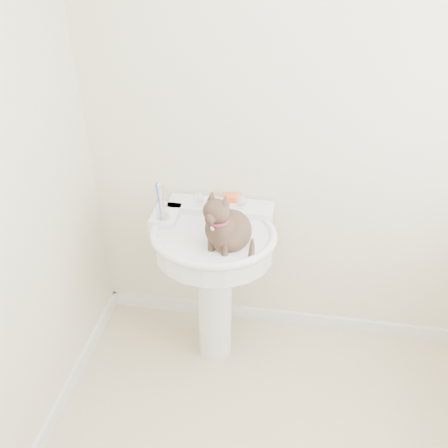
% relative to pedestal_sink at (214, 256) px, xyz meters
% --- Properties ---
extents(wall_back, '(2.20, 0.00, 2.50)m').
position_rel_pedestal_sink_xyz_m(wall_back, '(0.39, 0.29, 0.57)').
color(wall_back, beige).
rests_on(wall_back, ground).
extents(baseboard_back, '(2.20, 0.02, 0.09)m').
position_rel_pedestal_sink_xyz_m(baseboard_back, '(0.39, 0.28, -0.63)').
color(baseboard_back, white).
rests_on(baseboard_back, floor).
extents(pedestal_sink, '(0.63, 0.62, 0.86)m').
position_rel_pedestal_sink_xyz_m(pedestal_sink, '(0.00, 0.00, 0.00)').
color(pedestal_sink, white).
rests_on(pedestal_sink, floor).
extents(faucet, '(0.28, 0.12, 0.14)m').
position_rel_pedestal_sink_xyz_m(faucet, '(0.00, 0.15, 0.23)').
color(faucet, silver).
rests_on(faucet, pedestal_sink).
extents(soap_bar, '(0.10, 0.07, 0.03)m').
position_rel_pedestal_sink_xyz_m(soap_bar, '(0.05, 0.24, 0.20)').
color(soap_bar, '#EF581F').
rests_on(soap_bar, pedestal_sink).
extents(toothbrush_cup, '(0.07, 0.07, 0.19)m').
position_rel_pedestal_sink_xyz_m(toothbrush_cup, '(-0.25, 0.03, 0.23)').
color(toothbrush_cup, silver).
rests_on(toothbrush_cup, pedestal_sink).
extents(cat, '(0.23, 0.29, 0.42)m').
position_rel_pedestal_sink_xyz_m(cat, '(0.08, -0.08, 0.23)').
color(cat, '#473424').
rests_on(cat, pedestal_sink).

